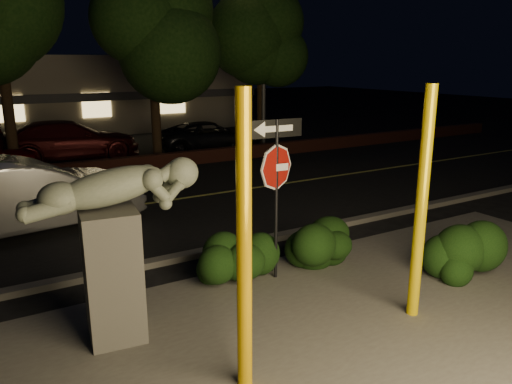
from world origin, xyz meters
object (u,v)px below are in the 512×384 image
yellow_pole_right (421,206)px  parked_car_darkred (69,140)px  yellow_pole_left (244,247)px  signpost (277,168)px  sculpture (113,233)px  parked_car_dark (210,136)px  silver_sedan (24,196)px  streetlight (260,24)px

yellow_pole_right → parked_car_darkred: size_ratio=0.65×
yellow_pole_left → signpost: bearing=50.3°
sculpture → yellow_pole_right: bearing=-15.2°
parked_car_dark → yellow_pole_right: bearing=173.7°
parked_car_dark → silver_sedan: bearing=139.8°
yellow_pole_left → parked_car_darkred: size_ratio=0.66×
silver_sedan → parked_car_dark: (8.09, 7.32, -0.21)m
signpost → parked_car_darkred: bearing=97.7°
yellow_pole_left → streetlight: bearing=58.2°
signpost → parked_car_dark: bearing=73.0°
signpost → parked_car_dark: signpost is taller
silver_sedan → parked_car_dark: 10.91m
sculpture → streetlight: bearing=58.8°
yellow_pole_left → sculpture: size_ratio=1.41×
yellow_pole_right → sculpture: yellow_pole_right is taller
yellow_pole_left → silver_sedan: size_ratio=0.69×
parked_car_darkred → parked_car_dark: parked_car_darkred is taller
yellow_pole_right → silver_sedan: size_ratio=0.68×
yellow_pole_left → streetlight: 16.97m
yellow_pole_right → parked_car_darkred: yellow_pole_right is taller
yellow_pole_right → streetlight: (5.75, 13.93, 3.50)m
yellow_pole_left → signpost: (1.95, 2.35, 0.25)m
streetlight → silver_sedan: 13.06m
signpost → sculpture: (-2.91, -0.54, -0.47)m
yellow_pole_right → sculpture: (-3.97, 1.63, -0.19)m
yellow_pole_right → silver_sedan: 8.47m
signpost → silver_sedan: (-3.44, 4.95, -1.16)m
silver_sedan → parked_car_darkred: silver_sedan is taller
yellow_pole_left → sculpture: yellow_pole_left is taller
signpost → sculpture: signpost is taller
signpost → parked_car_darkred: size_ratio=0.53×
streetlight → parked_car_darkred: 9.04m
signpost → silver_sedan: size_ratio=0.55×
sculpture → streetlight: size_ratio=0.28×
parked_car_darkred → parked_car_dark: (5.56, -0.95, -0.14)m
parked_car_darkred → parked_car_dark: bearing=-95.8°
yellow_pole_left → yellow_pole_right: size_ratio=1.01×
sculpture → yellow_pole_left: bearing=-54.9°
signpost → parked_car_dark: (4.64, 12.27, -1.37)m
yellow_pole_left → yellow_pole_right: (3.01, 0.18, -0.02)m
signpost → parked_car_darkred: 13.31m
signpost → yellow_pole_left: bearing=-126.0°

